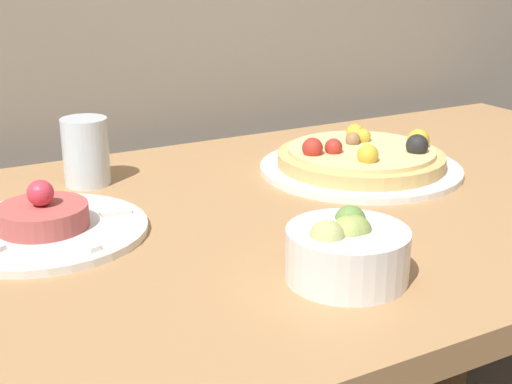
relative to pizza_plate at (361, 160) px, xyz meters
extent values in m
cube|color=#AD7F51|center=(-0.17, -0.09, -0.04)|extent=(1.46, 0.76, 0.03)
cylinder|color=#AD7F51|center=(0.50, 0.23, -0.42)|extent=(0.06, 0.06, 0.73)
cylinder|color=white|center=(0.00, 0.00, -0.01)|extent=(0.32, 0.32, 0.01)
cylinder|color=#DBB26B|center=(0.00, 0.00, 0.00)|extent=(0.26, 0.26, 0.02)
cylinder|color=beige|center=(0.00, 0.00, 0.02)|extent=(0.23, 0.23, 0.01)
sphere|color=gold|center=(0.09, -0.03, 0.03)|extent=(0.04, 0.04, 0.04)
sphere|color=gold|center=(0.03, 0.06, 0.03)|extent=(0.03, 0.03, 0.03)
sphere|color=#B22D23|center=(-0.05, 0.00, 0.03)|extent=(0.03, 0.03, 0.03)
sphere|color=gold|center=(-0.04, -0.06, 0.03)|extent=(0.03, 0.03, 0.03)
sphere|color=#997047|center=(0.00, 0.03, 0.03)|extent=(0.02, 0.02, 0.02)
sphere|color=gold|center=(0.03, 0.04, 0.03)|extent=(0.03, 0.03, 0.03)
sphere|color=#B22D23|center=(-0.09, 0.01, 0.03)|extent=(0.03, 0.03, 0.03)
sphere|color=gold|center=(0.03, 0.06, 0.03)|extent=(0.02, 0.02, 0.02)
sphere|color=black|center=(0.06, -0.06, 0.03)|extent=(0.03, 0.03, 0.03)
cylinder|color=white|center=(-0.51, -0.02, -0.01)|extent=(0.26, 0.26, 0.01)
cylinder|color=#B2514C|center=(-0.51, -0.02, 0.01)|extent=(0.11, 0.11, 0.03)
sphere|color=#E0384C|center=(-0.51, -0.02, 0.04)|extent=(0.03, 0.03, 0.03)
cube|color=white|center=(-0.41, -0.02, -0.01)|extent=(0.04, 0.02, 0.01)
cube|color=white|center=(-0.48, 0.06, -0.01)|extent=(0.03, 0.04, 0.01)
cube|color=white|center=(-0.48, -0.11, -0.01)|extent=(0.03, 0.04, 0.01)
cylinder|color=white|center=(-0.25, -0.31, 0.01)|extent=(0.13, 0.13, 0.06)
sphere|color=#B7BC70|center=(-0.25, -0.30, 0.03)|extent=(0.03, 0.03, 0.03)
sphere|color=#B7BC70|center=(-0.28, -0.31, 0.03)|extent=(0.04, 0.04, 0.04)
sphere|color=#A3B25B|center=(-0.25, -0.31, 0.03)|extent=(0.04, 0.04, 0.04)
sphere|color=#8EA34C|center=(-0.24, -0.31, 0.03)|extent=(0.03, 0.03, 0.03)
sphere|color=#8EA34C|center=(-0.24, -0.31, 0.03)|extent=(0.04, 0.04, 0.04)
sphere|color=#668E42|center=(-0.23, -0.28, 0.03)|extent=(0.04, 0.04, 0.04)
cylinder|color=silver|center=(-0.40, 0.15, 0.03)|extent=(0.07, 0.07, 0.10)
camera|label=1|loc=(-0.67, -0.87, 0.32)|focal=50.00mm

